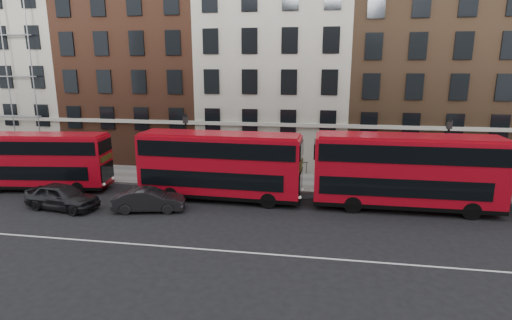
% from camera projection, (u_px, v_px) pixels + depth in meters
% --- Properties ---
extents(ground, '(120.00, 120.00, 0.00)m').
position_uv_depth(ground, '(236.00, 235.00, 21.52)').
color(ground, black).
rests_on(ground, ground).
extents(pavement, '(80.00, 5.00, 0.15)m').
position_uv_depth(pavement, '(264.00, 180.00, 31.59)').
color(pavement, slate).
rests_on(pavement, ground).
extents(kerb, '(80.00, 0.30, 0.16)m').
position_uv_depth(kerb, '(259.00, 189.00, 29.19)').
color(kerb, gray).
rests_on(kerb, ground).
extents(road_centre_line, '(70.00, 0.12, 0.01)m').
position_uv_depth(road_centre_line, '(228.00, 251.00, 19.60)').
color(road_centre_line, white).
rests_on(road_centre_line, ground).
extents(building_terrace, '(64.00, 11.95, 22.00)m').
position_uv_depth(building_terrace, '(273.00, 51.00, 36.40)').
color(building_terrace, beige).
rests_on(building_terrace, ground).
extents(bus_a, '(10.12, 3.56, 4.16)m').
position_uv_depth(bus_a, '(39.00, 160.00, 28.96)').
color(bus_a, red).
rests_on(bus_a, ground).
extents(bus_b, '(10.97, 2.95, 4.57)m').
position_uv_depth(bus_b, '(219.00, 164.00, 26.76)').
color(bus_b, red).
rests_on(bus_b, ground).
extents(bus_c, '(11.34, 2.81, 4.76)m').
position_uv_depth(bus_c, '(405.00, 170.00, 24.83)').
color(bus_c, red).
rests_on(bus_c, ground).
extents(car_rear, '(5.04, 2.66, 1.64)m').
position_uv_depth(car_rear, '(62.00, 196.00, 25.31)').
color(car_rear, black).
rests_on(car_rear, ground).
extents(car_front, '(4.59, 2.40, 1.44)m').
position_uv_depth(car_front, '(149.00, 200.00, 24.94)').
color(car_front, black).
rests_on(car_front, ground).
extents(lamp_post_left, '(0.44, 0.44, 5.33)m').
position_uv_depth(lamp_post_left, '(186.00, 145.00, 30.17)').
color(lamp_post_left, black).
rests_on(lamp_post_left, pavement).
extents(lamp_post_right, '(0.44, 0.44, 5.33)m').
position_uv_depth(lamp_post_right, '(446.00, 152.00, 27.49)').
color(lamp_post_right, black).
rests_on(lamp_post_right, pavement).
extents(iron_railings, '(6.60, 0.06, 1.00)m').
position_uv_depth(iron_railings, '(268.00, 166.00, 33.57)').
color(iron_railings, black).
rests_on(iron_railings, pavement).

